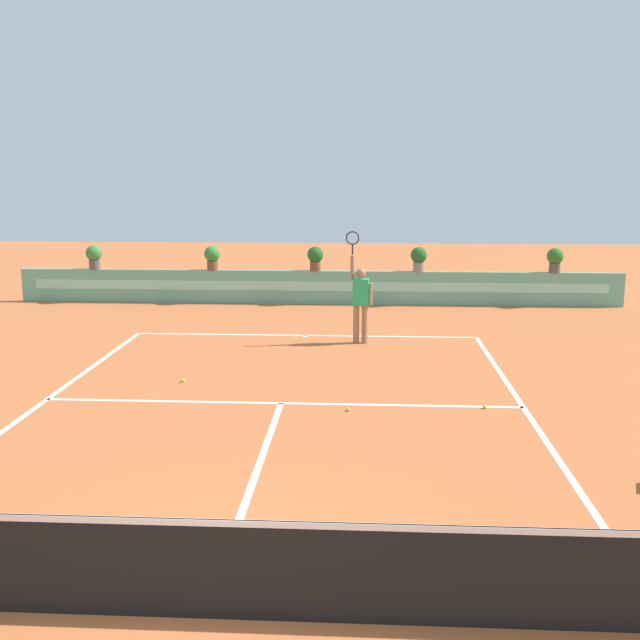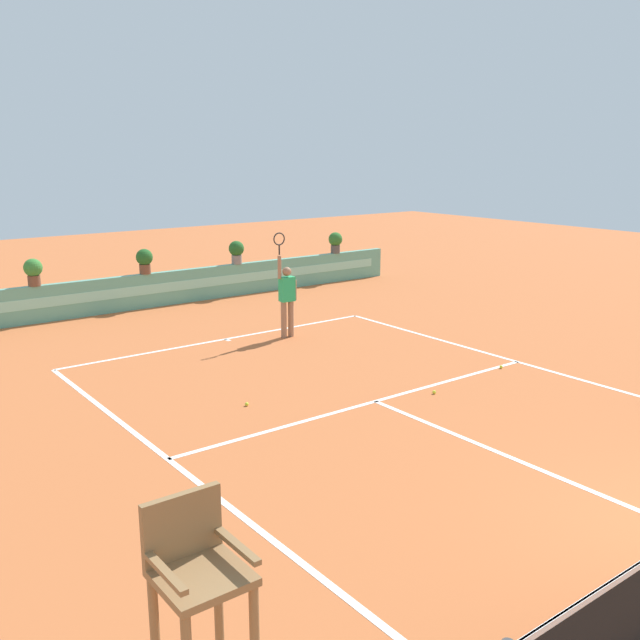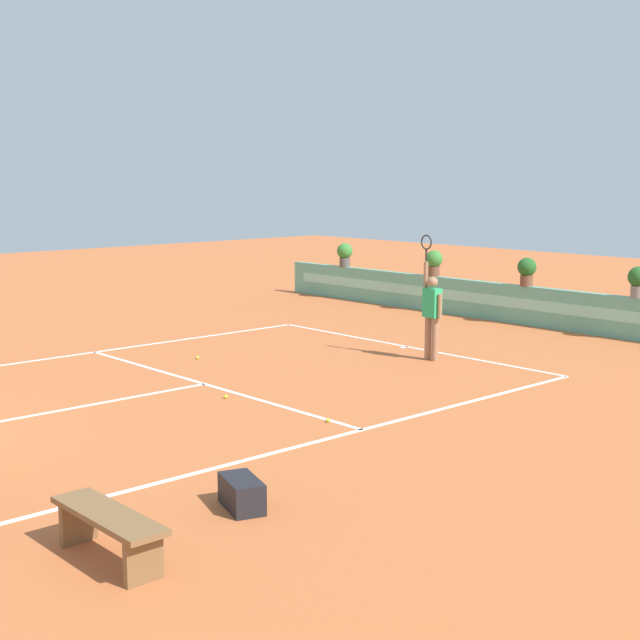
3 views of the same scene
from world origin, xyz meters
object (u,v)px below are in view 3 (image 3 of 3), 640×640
at_px(tennis_ball_near_baseline, 197,357).
at_px(potted_plant_centre, 527,270).
at_px(bench_courtside, 109,525).
at_px(gear_bag, 242,493).
at_px(tennis_ball_mid_court, 328,420).
at_px(potted_plant_far_left, 345,253).
at_px(potted_plant_left, 434,261).
at_px(tennis_player, 432,310).
at_px(potted_plant_right, 638,280).
at_px(tennis_ball_by_sideline, 226,397).

relative_size(tennis_ball_near_baseline, potted_plant_centre, 0.09).
height_order(bench_courtside, tennis_ball_near_baseline, bench_courtside).
relative_size(gear_bag, potted_plant_centre, 0.97).
bearing_deg(tennis_ball_mid_court, potted_plant_far_left, 135.32).
distance_m(gear_bag, potted_plant_left, 15.93).
relative_size(tennis_player, tennis_ball_near_baseline, 38.01).
bearing_deg(gear_bag, tennis_ball_mid_court, 122.45).
xyz_separation_m(tennis_ball_near_baseline, potted_plant_right, (5.01, 8.76, 1.38)).
xyz_separation_m(tennis_ball_near_baseline, potted_plant_far_left, (-4.75, 8.76, 1.38)).
relative_size(potted_plant_centre, potted_plant_far_left, 1.00).
bearing_deg(bench_courtside, tennis_ball_by_sideline, 133.87).
height_order(gear_bag, potted_plant_left, potted_plant_left).
bearing_deg(tennis_ball_mid_court, potted_plant_left, 123.16).
bearing_deg(tennis_player, potted_plant_left, 130.51).
relative_size(potted_plant_left, potted_plant_right, 1.00).
bearing_deg(gear_bag, potted_plant_centre, 112.63).
height_order(tennis_player, potted_plant_left, tennis_player).
xyz_separation_m(potted_plant_centre, potted_plant_left, (-3.09, 0.00, 0.00)).
bearing_deg(tennis_ball_by_sideline, potted_plant_centre, 96.61).
height_order(potted_plant_centre, potted_plant_left, same).
bearing_deg(potted_plant_left, gear_bag, -57.01).
bearing_deg(tennis_ball_near_baseline, tennis_player, 46.78).
relative_size(tennis_ball_by_sideline, potted_plant_far_left, 0.09).
relative_size(gear_bag, tennis_ball_mid_court, 10.29).
bearing_deg(potted_plant_right, tennis_player, -107.88).
xyz_separation_m(tennis_ball_mid_court, potted_plant_far_left, (-10.19, 10.08, 1.38)).
bearing_deg(potted_plant_centre, tennis_player, -75.30).
height_order(tennis_ball_mid_court, tennis_ball_by_sideline, same).
xyz_separation_m(bench_courtside, tennis_ball_mid_court, (-2.34, 5.09, -0.34)).
distance_m(tennis_ball_near_baseline, potted_plant_left, 8.94).
height_order(tennis_ball_near_baseline, potted_plant_centre, potted_plant_centre).
bearing_deg(potted_plant_far_left, bench_courtside, -50.43).
bearing_deg(gear_bag, tennis_player, 117.33).
bearing_deg(tennis_ball_by_sideline, potted_plant_right, 79.83).
xyz_separation_m(gear_bag, potted_plant_centre, (-5.55, 13.32, 1.23)).
bearing_deg(bench_courtside, tennis_player, 114.17).
bearing_deg(tennis_ball_near_baseline, potted_plant_far_left, 118.44).
height_order(tennis_ball_by_sideline, potted_plant_right, potted_plant_right).
xyz_separation_m(tennis_ball_mid_court, potted_plant_centre, (-3.49, 10.08, 1.38)).
height_order(bench_courtside, potted_plant_far_left, potted_plant_far_left).
distance_m(bench_courtside, potted_plant_far_left, 19.71).
height_order(tennis_player, potted_plant_centre, tennis_player).
relative_size(tennis_ball_mid_court, potted_plant_centre, 0.09).
height_order(bench_courtside, gear_bag, bench_courtside).
bearing_deg(tennis_ball_mid_court, gear_bag, -57.55).
xyz_separation_m(tennis_ball_by_sideline, potted_plant_far_left, (-7.90, 10.35, 1.38)).
height_order(tennis_ball_near_baseline, potted_plant_far_left, potted_plant_far_left).
bearing_deg(potted_plant_right, tennis_ball_by_sideline, -100.17).
distance_m(potted_plant_centre, potted_plant_left, 3.09).
xyz_separation_m(potted_plant_centre, potted_plant_right, (3.06, 0.00, 0.00)).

